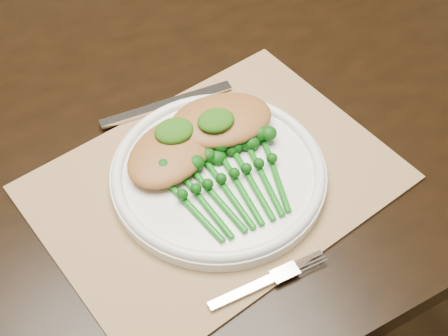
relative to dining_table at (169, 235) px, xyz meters
name	(u,v)px	position (x,y,z in m)	size (l,w,h in m)	color
floor	(140,309)	(-0.08, 0.07, -0.38)	(4.00, 4.00, 0.00)	#4F361B
dining_table	(169,235)	(0.00, 0.00, 0.00)	(1.68, 1.04, 0.75)	black
placemat	(216,182)	(0.02, -0.19, 0.37)	(0.44, 0.32, 0.00)	#95744C
dinner_plate	(218,173)	(0.03, -0.19, 0.39)	(0.27, 0.27, 0.02)	white
knife	(154,108)	(-0.01, -0.04, 0.38)	(0.20, 0.02, 0.01)	silver
fork	(276,277)	(0.03, -0.35, 0.38)	(0.15, 0.02, 0.00)	silver
chicken_fillet_left	(171,151)	(-0.02, -0.14, 0.41)	(0.13, 0.09, 0.03)	#9D622D
chicken_fillet_right	(221,120)	(0.06, -0.12, 0.41)	(0.14, 0.09, 0.03)	#9D622D
pesto_dollop_left	(174,131)	(-0.01, -0.13, 0.42)	(0.05, 0.04, 0.02)	#164209
pesto_dollop_right	(216,120)	(0.04, -0.14, 0.43)	(0.05, 0.04, 0.02)	#164209
broccolini_bundle	(234,190)	(0.03, -0.23, 0.40)	(0.15, 0.16, 0.04)	#0C620F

